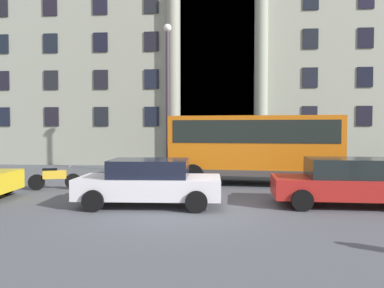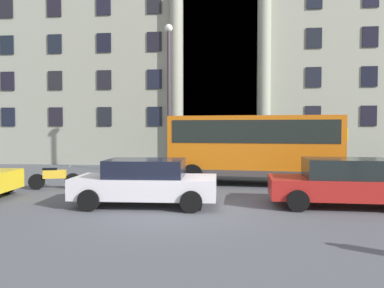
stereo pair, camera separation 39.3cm
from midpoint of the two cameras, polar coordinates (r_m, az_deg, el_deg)
ground_plane at (r=10.93m, az=-2.32°, el=-10.32°), size 80.00×64.00×0.12m
office_building_facade at (r=28.49m, az=1.73°, el=11.86°), size 32.36×9.65×14.10m
orange_minibus at (r=16.16m, az=8.66°, el=0.04°), size 7.12×3.18×2.85m
bus_stop_sign at (r=19.03m, az=20.87°, el=-0.42°), size 0.44×0.08×2.36m
hedge_planter_entrance_right at (r=21.48m, az=15.61°, el=-2.39°), size 1.57×0.87×1.24m
hedge_planter_far_west at (r=21.02m, az=0.55°, el=-1.86°), size 2.09×0.88×1.66m
parked_compact_extra at (r=12.32m, az=21.76°, el=-5.30°), size 4.60×2.11×1.44m
white_taxi_kerbside at (r=11.61m, az=-7.36°, el=-5.68°), size 4.31×2.11×1.41m
motorcycle_far_end at (r=15.54m, az=-20.74°, el=-4.77°), size 1.88×0.75×0.89m
lamppost_plaza_centre at (r=19.20m, az=-4.28°, el=8.46°), size 0.40×0.40×7.52m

